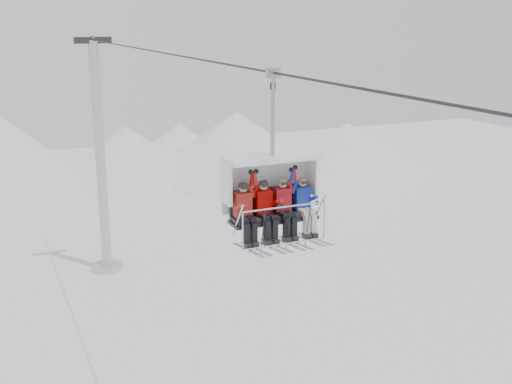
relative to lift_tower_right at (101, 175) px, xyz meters
name	(u,v)px	position (x,y,z in m)	size (l,w,h in m)	color
ridgeline	(40,159)	(-1.58, 20.05, -2.94)	(72.00, 21.00, 7.00)	white
lift_tower_right	(101,175)	(0.00, 0.00, 0.00)	(2.00, 1.80, 13.48)	#B9BCC1
haul_cable	(256,70)	(0.00, -22.00, 7.52)	(0.06, 0.06, 50.00)	#2A2A2F
chairlift_carrier	(270,185)	(0.00, -22.83, 4.88)	(2.28, 1.17, 3.98)	black
skier_far_left	(245,211)	(-0.78, -23.14, 4.41)	(0.39, 1.69, 1.57)	#AB281F
skier_center_left	(265,208)	(-0.26, -23.14, 4.41)	(0.39, 1.69, 1.57)	#AB0501
skier_center_right	(284,206)	(0.23, -23.14, 4.41)	(0.39, 1.69, 1.57)	#AB161F
skier_far_right	(304,204)	(0.76, -23.14, 4.40)	(0.37, 1.69, 1.51)	#1930A7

